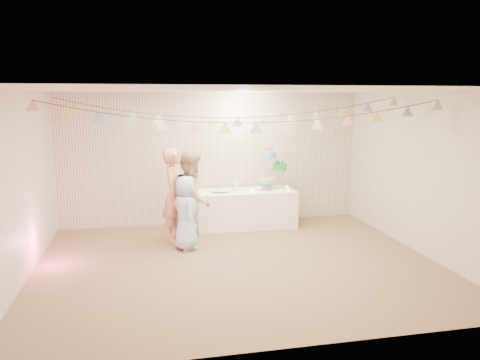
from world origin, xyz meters
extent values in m
plane|color=brown|center=(0.00, 0.00, 0.00)|extent=(6.00, 6.00, 0.00)
plane|color=white|center=(0.00, 0.00, 2.60)|extent=(6.00, 6.00, 0.00)
plane|color=white|center=(0.00, 2.50, 1.30)|extent=(6.00, 6.00, 0.00)
plane|color=white|center=(0.00, -2.50, 1.30)|extent=(6.00, 6.00, 0.00)
plane|color=white|center=(-3.00, 0.00, 1.30)|extent=(5.00, 5.00, 0.00)
plane|color=white|center=(3.00, 0.00, 1.30)|extent=(5.00, 5.00, 0.00)
cube|color=white|center=(0.56, 2.03, 0.36)|extent=(1.92, 0.77, 0.72)
cylinder|color=white|center=(0.07, 1.98, 0.76)|extent=(0.35, 0.35, 0.02)
imported|color=tan|center=(-0.85, 1.38, 0.82)|extent=(0.56, 0.69, 1.65)
imported|color=tan|center=(-0.57, 1.08, 0.81)|extent=(0.77, 0.90, 1.62)
imported|color=#ACCFF3|center=(-0.70, 0.89, 0.62)|extent=(0.49, 0.66, 1.23)
cylinder|color=#FFD88C|center=(-0.24, 1.88, 0.74)|extent=(0.04, 0.04, 0.03)
cylinder|color=#FFD88C|center=(0.21, 2.21, 0.74)|extent=(0.04, 0.04, 0.03)
cylinder|color=#FFD88C|center=(0.66, 1.81, 0.74)|extent=(0.04, 0.04, 0.03)
cylinder|color=#FFD88C|center=(0.91, 2.25, 0.74)|extent=(0.04, 0.04, 0.03)
cylinder|color=#FFD88C|center=(1.38, 1.85, 0.74)|extent=(0.04, 0.04, 0.03)
cylinder|color=#FFD88C|center=(1.46, 2.18, 0.74)|extent=(0.04, 0.04, 0.03)
cylinder|color=#FFD88C|center=(0.68, 2.01, 0.74)|extent=(0.04, 0.04, 0.03)
camera|label=1|loc=(-1.36, -6.65, 2.48)|focal=35.00mm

